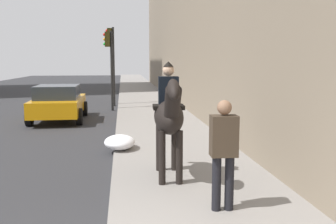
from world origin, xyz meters
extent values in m
ellipsoid|color=black|center=(3.90, -1.13, 1.33)|extent=(1.52, 0.61, 0.66)
cylinder|color=black|center=(3.45, -1.27, 0.62)|extent=(0.13, 0.13, 1.01)
cylinder|color=black|center=(3.46, -0.95, 0.62)|extent=(0.13, 0.13, 1.01)
cylinder|color=black|center=(4.34, -1.30, 0.62)|extent=(0.13, 0.13, 1.01)
cylinder|color=black|center=(4.36, -0.98, 0.62)|extent=(0.13, 0.13, 1.01)
cylinder|color=black|center=(3.13, -1.10, 1.67)|extent=(0.64, 0.30, 0.68)
ellipsoid|color=black|center=(2.92, -1.09, 1.92)|extent=(0.63, 0.24, 0.49)
cylinder|color=black|center=(4.61, -1.15, 1.23)|extent=(0.29, 0.11, 0.55)
cube|color=black|center=(3.95, -1.13, 1.51)|extent=(0.46, 0.62, 0.08)
cube|color=black|center=(3.95, -1.13, 1.82)|extent=(0.29, 0.39, 0.55)
sphere|color=#D8AD8C|center=(3.95, -1.13, 2.22)|extent=(0.22, 0.22, 0.22)
cone|color=black|center=(3.95, -1.13, 2.34)|extent=(0.21, 0.21, 0.10)
cylinder|color=black|center=(2.15, -1.64, 0.54)|extent=(0.14, 0.14, 0.85)
cylinder|color=black|center=(2.15, -1.84, 0.54)|extent=(0.14, 0.14, 0.85)
cube|color=#3F3326|center=(2.15, -1.74, 1.28)|extent=(0.27, 0.41, 0.62)
sphere|color=#8C664C|center=(2.15, -1.74, 1.71)|extent=(0.22, 0.22, 0.22)
cube|color=orange|center=(12.13, 2.31, 0.62)|extent=(3.91, 1.87, 0.60)
cube|color=#262D38|center=(11.90, 2.30, 1.18)|extent=(1.93, 1.62, 0.52)
cylinder|color=black|center=(13.32, 3.23, 0.32)|extent=(0.64, 0.23, 0.64)
cylinder|color=black|center=(13.35, 1.42, 0.32)|extent=(0.64, 0.23, 0.64)
cylinder|color=black|center=(10.92, 3.19, 0.32)|extent=(0.64, 0.23, 0.64)
cylinder|color=black|center=(10.95, 1.38, 0.32)|extent=(0.64, 0.23, 0.64)
cylinder|color=black|center=(14.97, 0.25, 1.90)|extent=(0.12, 0.12, 3.81)
cube|color=#2D280C|center=(14.97, 0.43, 3.41)|extent=(0.20, 0.24, 0.70)
sphere|color=red|center=(14.97, 0.56, 3.63)|extent=(0.14, 0.14, 0.14)
sphere|color=orange|center=(14.97, 0.56, 3.41)|extent=(0.14, 0.14, 0.14)
sphere|color=green|center=(14.97, 0.56, 3.19)|extent=(0.14, 0.14, 0.14)
cylinder|color=black|center=(16.81, 0.20, 2.07)|extent=(0.12, 0.12, 4.14)
cube|color=#2D280C|center=(16.81, 0.38, 3.74)|extent=(0.20, 0.24, 0.70)
sphere|color=red|center=(16.81, 0.51, 3.96)|extent=(0.14, 0.14, 0.14)
sphere|color=orange|center=(16.81, 0.51, 3.74)|extent=(0.14, 0.14, 0.14)
sphere|color=green|center=(16.81, 0.51, 3.52)|extent=(0.14, 0.14, 0.14)
ellipsoid|color=white|center=(6.39, -0.15, 0.30)|extent=(1.03, 0.80, 0.36)
camera|label=1|loc=(-3.19, -0.25, 2.39)|focal=39.86mm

